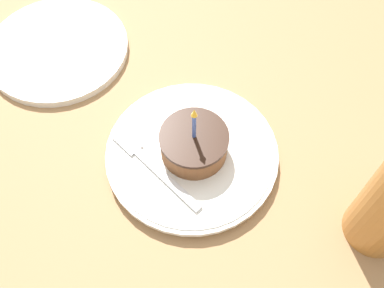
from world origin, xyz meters
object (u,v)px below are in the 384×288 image
at_px(plate, 192,154).
at_px(fork, 150,163).
at_px(cake_slice, 194,144).
at_px(side_plate, 58,49).

xyz_separation_m(plate, fork, (-0.06, -0.03, 0.01)).
bearing_deg(plate, fork, -153.84).
bearing_deg(fork, plate, 26.16).
bearing_deg(plate, cake_slice, 13.96).
height_order(plate, fork, fork).
distance_m(cake_slice, fork, 0.07).
xyz_separation_m(plate, side_plate, (-0.25, 0.18, -0.00)).
relative_size(plate, side_plate, 1.05).
distance_m(plate, fork, 0.06).
bearing_deg(side_plate, fork, -47.27).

